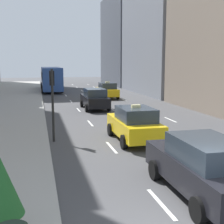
# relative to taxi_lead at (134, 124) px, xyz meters

# --- Properties ---
(sidewalk_left) EXTENTS (8.00, 66.00, 0.15)m
(sidewalk_left) POSITION_rel_taxi_lead_xyz_m (-8.20, 18.05, -0.81)
(sidewalk_left) COLOR #ADAAA3
(sidewalk_left) RESTS_ON ground
(lane_markings) EXTENTS (5.72, 56.00, 0.01)m
(lane_markings) POSITION_rel_taxi_lead_xyz_m (1.40, 14.05, -0.87)
(lane_markings) COLOR white
(lane_markings) RESTS_ON ground
(taxi_lead) EXTENTS (2.02, 4.40, 1.87)m
(taxi_lead) POSITION_rel_taxi_lead_xyz_m (0.00, 0.00, 0.00)
(taxi_lead) COLOR yellow
(taxi_lead) RESTS_ON ground
(taxi_second) EXTENTS (2.02, 4.40, 1.87)m
(taxi_second) POSITION_rel_taxi_lead_xyz_m (2.80, 18.97, 0.00)
(taxi_second) COLOR yellow
(taxi_second) RESTS_ON ground
(sedan_black_near) EXTENTS (2.02, 4.79, 1.77)m
(sedan_black_near) POSITION_rel_taxi_lead_xyz_m (-0.00, -6.71, 0.02)
(sedan_black_near) COLOR black
(sedan_black_near) RESTS_ON ground
(sedan_silver_behind) EXTENTS (2.02, 4.71, 1.76)m
(sedan_silver_behind) POSITION_rel_taxi_lead_xyz_m (0.00, 11.17, 0.01)
(sedan_silver_behind) COLOR black
(sedan_silver_behind) RESTS_ON ground
(city_bus) EXTENTS (2.80, 11.61, 3.25)m
(city_bus) POSITION_rel_taxi_lead_xyz_m (-2.81, 29.80, 0.91)
(city_bus) COLOR #2D519E
(city_bus) RESTS_ON ground
(planter_with_shrub) EXTENTS (1.00, 1.00, 1.95)m
(planter_with_shrub) POSITION_rel_taxi_lead_xyz_m (-5.50, -8.02, 0.27)
(planter_with_shrub) COLOR beige
(planter_with_shrub) RESTS_ON sidewalk_left
(traffic_light_pole) EXTENTS (0.24, 0.42, 3.60)m
(traffic_light_pole) POSITION_rel_taxi_lead_xyz_m (-3.95, 0.94, 1.53)
(traffic_light_pole) COLOR black
(traffic_light_pole) RESTS_ON ground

